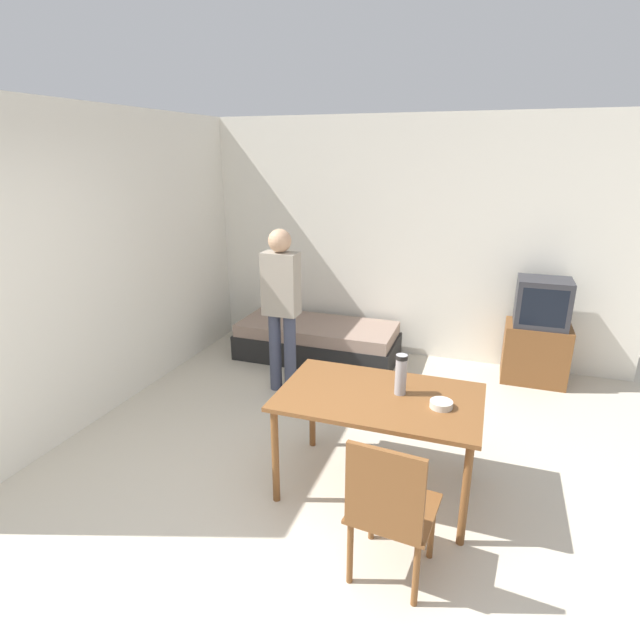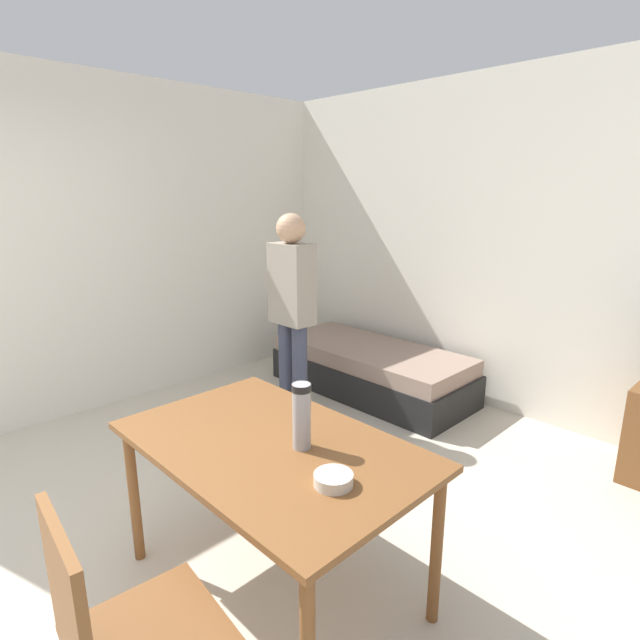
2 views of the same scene
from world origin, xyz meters
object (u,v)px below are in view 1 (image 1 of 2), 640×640
Objects in this scene: mate_bowl at (441,404)px; daybed at (317,341)px; tv at (538,334)px; person_standing at (281,300)px; dining_table at (379,405)px; thermos_flask at (401,373)px; wooden_chair at (389,507)px.

daybed is at bearing 126.73° from mate_bowl.
mate_bowl is (1.62, -2.17, 0.55)m from daybed.
person_standing reaches higher than tv.
tv reaches higher than mate_bowl.
daybed is 2.76m from mate_bowl.
tv is 0.81× the size of dining_table.
dining_table is (1.20, -2.13, 0.45)m from daybed.
dining_table is at bearing -44.39° from person_standing.
person_standing reaches higher than thermos_flask.
wooden_chair reaches higher than daybed.
wooden_chair is at bearing -102.40° from mate_bowl.
tv is 2.47m from mate_bowl.
wooden_chair is 0.83m from mate_bowl.
tv is at bearing 63.30° from dining_table.
wooden_chair is (0.24, -0.81, -0.15)m from dining_table.
person_standing is (-1.50, 2.03, 0.44)m from wooden_chair.
daybed is 1.99× the size of wooden_chair.
tv is 0.68× the size of person_standing.
person_standing is at bearing 135.61° from dining_table.
thermos_flask reaches higher than dining_table.
mate_bowl is (0.41, -0.04, 0.10)m from dining_table.
thermos_flask is at bearing -57.18° from daybed.
daybed is 1.67× the size of tv.
wooden_chair is 3.24× the size of thermos_flask.
daybed is 2.49m from dining_table.
wooden_chair is at bearing -73.17° from dining_table.
dining_table is at bearing 174.63° from mate_bowl.
thermos_flask is (-1.03, -2.23, 0.38)m from tv.
person_standing reaches higher than mate_bowl.
tv is (2.36, 0.17, 0.31)m from daybed.
person_standing reaches higher than daybed.
daybed is 1.35× the size of dining_table.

